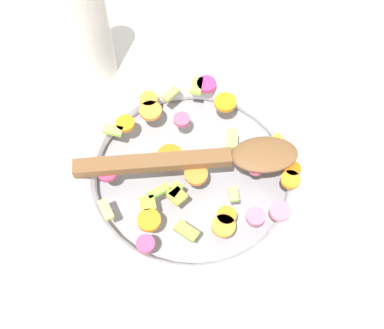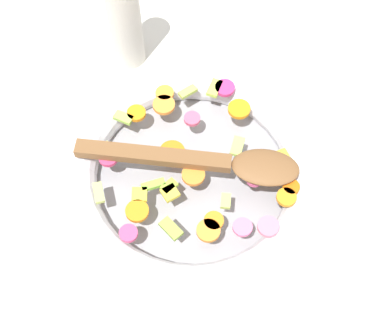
# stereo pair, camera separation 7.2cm
# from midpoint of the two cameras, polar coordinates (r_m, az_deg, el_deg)

# --- Properties ---
(ground_plane) EXTENTS (4.00, 4.00, 0.00)m
(ground_plane) POSITION_cam_midpoint_polar(r_m,az_deg,el_deg) (0.76, -2.69, -2.08)
(ground_plane) COLOR silver
(skillet) EXTENTS (0.37, 0.37, 0.05)m
(skillet) POSITION_cam_midpoint_polar(r_m,az_deg,el_deg) (0.74, -2.76, -1.30)
(skillet) COLOR gray
(skillet) RESTS_ON ground_plane
(chopped_vegetables) EXTENTS (0.29, 0.30, 0.01)m
(chopped_vegetables) POSITION_cam_midpoint_polar(r_m,az_deg,el_deg) (0.72, -2.38, 0.15)
(chopped_vegetables) COLOR orange
(chopped_vegetables) RESTS_ON skillet
(wooden_spoon) EXTENTS (0.29, 0.17, 0.01)m
(wooden_spoon) POSITION_cam_midpoint_polar(r_m,az_deg,el_deg) (0.71, -0.82, 0.41)
(wooden_spoon) COLOR brown
(wooden_spoon) RESTS_ON chopped_vegetables
(pepper_mill) EXTENTS (0.05, 0.05, 0.22)m
(pepper_mill) POSITION_cam_midpoint_polar(r_m,az_deg,el_deg) (0.82, -13.22, 14.15)
(pepper_mill) COLOR #B2ADA3
(pepper_mill) RESTS_ON ground_plane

